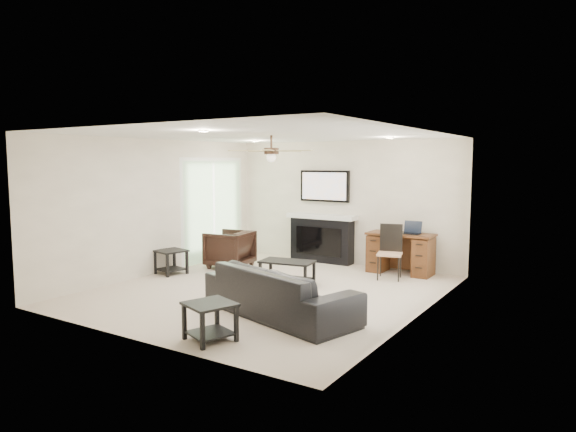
{
  "coord_description": "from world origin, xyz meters",
  "views": [
    {
      "loc": [
        4.64,
        -6.71,
        2.07
      ],
      "look_at": [
        0.18,
        0.31,
        1.2
      ],
      "focal_mm": 32.0,
      "sensor_mm": 36.0,
      "label": 1
    }
  ],
  "objects_px": {
    "sofa": "(280,291)",
    "coffee_table": "(287,272)",
    "armchair": "(230,249)",
    "desk": "(400,253)",
    "fireplace_unit": "(322,216)"
  },
  "relations": [
    {
      "from": "sofa",
      "to": "coffee_table",
      "type": "relative_size",
      "value": 2.56
    },
    {
      "from": "armchair",
      "to": "sofa",
      "type": "bearing_deg",
      "value": 42.62
    },
    {
      "from": "sofa",
      "to": "desk",
      "type": "bearing_deg",
      "value": -81.65
    },
    {
      "from": "armchair",
      "to": "desk",
      "type": "distance_m",
      "value": 3.3
    },
    {
      "from": "armchair",
      "to": "coffee_table",
      "type": "bearing_deg",
      "value": 64.28
    },
    {
      "from": "fireplace_unit",
      "to": "sofa",
      "type": "bearing_deg",
      "value": -69.67
    },
    {
      "from": "sofa",
      "to": "fireplace_unit",
      "type": "distance_m",
      "value": 3.91
    },
    {
      "from": "sofa",
      "to": "armchair",
      "type": "relative_size",
      "value": 2.85
    },
    {
      "from": "desk",
      "to": "sofa",
      "type": "bearing_deg",
      "value": -97.33
    },
    {
      "from": "fireplace_unit",
      "to": "desk",
      "type": "xyz_separation_m",
      "value": [
        1.78,
        -0.19,
        -0.57
      ]
    },
    {
      "from": "armchair",
      "to": "coffee_table",
      "type": "height_order",
      "value": "armchair"
    },
    {
      "from": "fireplace_unit",
      "to": "coffee_table",
      "type": "bearing_deg",
      "value": -77.68
    },
    {
      "from": "armchair",
      "to": "desk",
      "type": "bearing_deg",
      "value": 105.06
    },
    {
      "from": "sofa",
      "to": "armchair",
      "type": "xyz_separation_m",
      "value": [
        -2.6,
        2.15,
        0.03
      ]
    },
    {
      "from": "armchair",
      "to": "fireplace_unit",
      "type": "relative_size",
      "value": 0.42
    }
  ]
}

